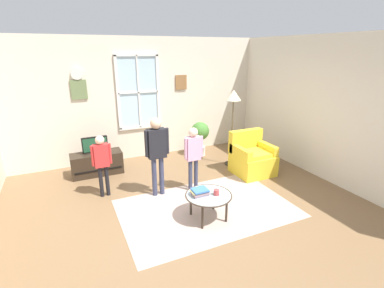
{
  "coord_description": "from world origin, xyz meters",
  "views": [
    {
      "loc": [
        -1.66,
        -3.6,
        2.48
      ],
      "look_at": [
        0.28,
        0.62,
        0.92
      ],
      "focal_mm": 26.51,
      "sensor_mm": 36.0,
      "label": 1
    }
  ],
  "objects_px": {
    "cup": "(216,192)",
    "person_black_shirt": "(157,148)",
    "coffee_table": "(209,196)",
    "armchair": "(252,158)",
    "potted_plant_by_window": "(200,134)",
    "television": "(95,145)",
    "floor_lamp": "(233,103)",
    "book_stack": "(200,192)",
    "remote_near_books": "(217,193)",
    "tv_stand": "(97,163)",
    "person_pink_shirt": "(193,152)",
    "person_red_shirt": "(102,159)"
  },
  "relations": [
    {
      "from": "tv_stand",
      "to": "book_stack",
      "type": "xyz_separation_m",
      "value": [
        1.21,
        -2.38,
        0.22
      ]
    },
    {
      "from": "person_black_shirt",
      "to": "remote_near_books",
      "type": "bearing_deg",
      "value": -61.01
    },
    {
      "from": "coffee_table",
      "to": "cup",
      "type": "bearing_deg",
      "value": -26.57
    },
    {
      "from": "remote_near_books",
      "to": "coffee_table",
      "type": "bearing_deg",
      "value": 172.47
    },
    {
      "from": "book_stack",
      "to": "remote_near_books",
      "type": "xyz_separation_m",
      "value": [
        0.25,
        -0.07,
        -0.04
      ]
    },
    {
      "from": "floor_lamp",
      "to": "tv_stand",
      "type": "bearing_deg",
      "value": 165.54
    },
    {
      "from": "person_pink_shirt",
      "to": "person_black_shirt",
      "type": "distance_m",
      "value": 0.66
    },
    {
      "from": "tv_stand",
      "to": "remote_near_books",
      "type": "height_order",
      "value": "tv_stand"
    },
    {
      "from": "tv_stand",
      "to": "television",
      "type": "xyz_separation_m",
      "value": [
        0.0,
        -0.0,
        0.41
      ]
    },
    {
      "from": "armchair",
      "to": "potted_plant_by_window",
      "type": "xyz_separation_m",
      "value": [
        -0.52,
        1.39,
        0.21
      ]
    },
    {
      "from": "television",
      "to": "person_black_shirt",
      "type": "relative_size",
      "value": 0.35
    },
    {
      "from": "coffee_table",
      "to": "person_pink_shirt",
      "type": "distance_m",
      "value": 1.03
    },
    {
      "from": "remote_near_books",
      "to": "potted_plant_by_window",
      "type": "xyz_separation_m",
      "value": [
        0.97,
        2.54,
        0.12
      ]
    },
    {
      "from": "television",
      "to": "book_stack",
      "type": "xyz_separation_m",
      "value": [
        1.21,
        -2.37,
        -0.19
      ]
    },
    {
      "from": "television",
      "to": "person_black_shirt",
      "type": "height_order",
      "value": "person_black_shirt"
    },
    {
      "from": "potted_plant_by_window",
      "to": "person_pink_shirt",
      "type": "bearing_deg",
      "value": -120.18
    },
    {
      "from": "tv_stand",
      "to": "floor_lamp",
      "type": "bearing_deg",
      "value": -14.46
    },
    {
      "from": "cup",
      "to": "person_black_shirt",
      "type": "xyz_separation_m",
      "value": [
        -0.56,
        1.09,
        0.44
      ]
    },
    {
      "from": "coffee_table",
      "to": "person_black_shirt",
      "type": "xyz_separation_m",
      "value": [
        -0.45,
        1.04,
        0.51
      ]
    },
    {
      "from": "remote_near_books",
      "to": "person_pink_shirt",
      "type": "height_order",
      "value": "person_pink_shirt"
    },
    {
      "from": "book_stack",
      "to": "floor_lamp",
      "type": "xyz_separation_m",
      "value": [
        1.59,
        1.65,
        0.95
      ]
    },
    {
      "from": "tv_stand",
      "to": "remote_near_books",
      "type": "xyz_separation_m",
      "value": [
        1.46,
        -2.44,
        0.19
      ]
    },
    {
      "from": "person_pink_shirt",
      "to": "book_stack",
      "type": "bearing_deg",
      "value": -108.87
    },
    {
      "from": "person_red_shirt",
      "to": "person_pink_shirt",
      "type": "bearing_deg",
      "value": -16.62
    },
    {
      "from": "television",
      "to": "floor_lamp",
      "type": "xyz_separation_m",
      "value": [
        2.8,
        -0.72,
        0.76
      ]
    },
    {
      "from": "armchair",
      "to": "person_black_shirt",
      "type": "relative_size",
      "value": 0.62
    },
    {
      "from": "tv_stand",
      "to": "book_stack",
      "type": "bearing_deg",
      "value": -63.07
    },
    {
      "from": "book_stack",
      "to": "person_red_shirt",
      "type": "height_order",
      "value": "person_red_shirt"
    },
    {
      "from": "book_stack",
      "to": "person_red_shirt",
      "type": "xyz_separation_m",
      "value": [
        -1.21,
        1.35,
        0.25
      ]
    },
    {
      "from": "television",
      "to": "cup",
      "type": "distance_m",
      "value": 2.86
    },
    {
      "from": "television",
      "to": "person_red_shirt",
      "type": "relative_size",
      "value": 0.45
    },
    {
      "from": "potted_plant_by_window",
      "to": "floor_lamp",
      "type": "relative_size",
      "value": 0.5
    },
    {
      "from": "armchair",
      "to": "potted_plant_by_window",
      "type": "bearing_deg",
      "value": 110.44
    },
    {
      "from": "armchair",
      "to": "television",
      "type": "bearing_deg",
      "value": 156.38
    },
    {
      "from": "tv_stand",
      "to": "potted_plant_by_window",
      "type": "height_order",
      "value": "potted_plant_by_window"
    },
    {
      "from": "remote_near_books",
      "to": "person_pink_shirt",
      "type": "relative_size",
      "value": 0.12
    },
    {
      "from": "person_pink_shirt",
      "to": "potted_plant_by_window",
      "type": "distance_m",
      "value": 1.84
    },
    {
      "from": "television",
      "to": "coffee_table",
      "type": "height_order",
      "value": "television"
    },
    {
      "from": "remote_near_books",
      "to": "person_black_shirt",
      "type": "distance_m",
      "value": 1.3
    },
    {
      "from": "person_pink_shirt",
      "to": "potted_plant_by_window",
      "type": "bearing_deg",
      "value": 59.82
    },
    {
      "from": "book_stack",
      "to": "remote_near_books",
      "type": "height_order",
      "value": "book_stack"
    },
    {
      "from": "cup",
      "to": "person_red_shirt",
      "type": "height_order",
      "value": "person_red_shirt"
    },
    {
      "from": "cup",
      "to": "person_red_shirt",
      "type": "xyz_separation_m",
      "value": [
        -1.43,
        1.45,
        0.25
      ]
    },
    {
      "from": "coffee_table",
      "to": "cup",
      "type": "height_order",
      "value": "cup"
    },
    {
      "from": "tv_stand",
      "to": "person_black_shirt",
      "type": "bearing_deg",
      "value": -57.74
    },
    {
      "from": "television",
      "to": "person_black_shirt",
      "type": "bearing_deg",
      "value": -57.69
    },
    {
      "from": "potted_plant_by_window",
      "to": "armchair",
      "type": "bearing_deg",
      "value": -69.56
    },
    {
      "from": "television",
      "to": "armchair",
      "type": "xyz_separation_m",
      "value": [
        2.95,
        -1.29,
        -0.32
      ]
    },
    {
      "from": "television",
      "to": "coffee_table",
      "type": "distance_m",
      "value": 2.77
    },
    {
      "from": "cup",
      "to": "person_black_shirt",
      "type": "bearing_deg",
      "value": 117.0
    }
  ]
}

